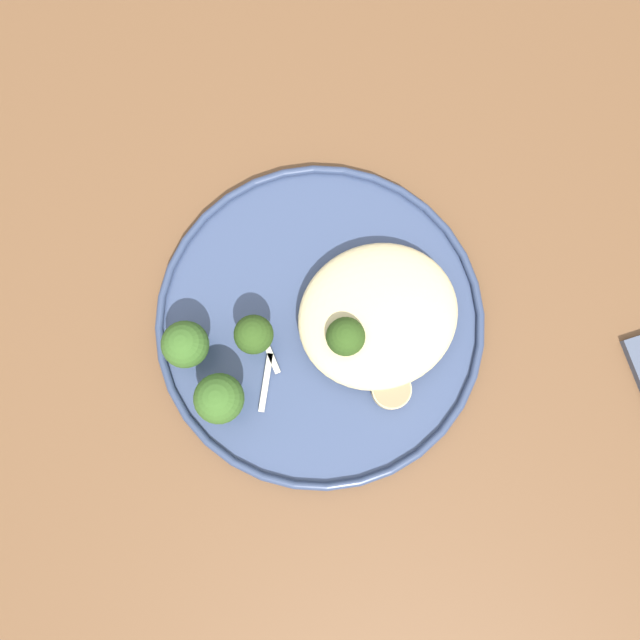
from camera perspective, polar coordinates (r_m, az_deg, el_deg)
The scene contains 15 objects.
ground at distance 1.31m, azimuth -1.77°, elevation -5.27°, with size 6.00×6.00×0.00m, color #665B51.
wooden_dining_table at distance 0.65m, azimuth -3.53°, elevation -0.77°, with size 1.40×1.00×0.74m.
dinner_plate at distance 0.56m, azimuth -0.00°, elevation -0.20°, with size 0.29×0.29×0.02m.
noodle_bed at distance 0.55m, azimuth 5.21°, elevation 0.41°, with size 0.14×0.13×0.03m.
seared_scallop_right_edge at distance 0.56m, azimuth 5.06°, elevation 0.70°, with size 0.03×0.03×0.01m.
seared_scallop_on_noodles at distance 0.56m, azimuth 4.42°, elevation 4.52°, with size 0.03×0.03×0.01m.
seared_scallop_large_seared at distance 0.56m, azimuth 8.54°, elevation -0.38°, with size 0.03×0.03×0.02m.
seared_scallop_center_golden at distance 0.55m, azimuth 2.21°, elevation -3.72°, with size 0.03×0.03×0.02m.
seared_scallop_half_hidden at distance 0.55m, azimuth 6.39°, elevation -6.21°, with size 0.03×0.03×0.01m.
broccoli_floret_right_tilted at distance 0.53m, azimuth -5.92°, elevation -1.35°, with size 0.03×0.03×0.05m.
broccoli_floret_small_sprig at distance 0.53m, azimuth -8.99°, elevation -6.96°, with size 0.04×0.04×0.06m.
broccoli_floret_tall_stalk at distance 0.53m, azimuth 2.30°, elevation -1.53°, with size 0.03×0.03×0.05m.
broccoli_floret_near_rim at distance 0.54m, azimuth -12.07°, elevation -1.83°, with size 0.04×0.04×0.05m.
onion_sliver_pale_crescent at distance 0.55m, azimuth -4.86°, elevation -5.59°, with size 0.05×0.01×0.00m, color silver.
onion_sliver_short_strip at distance 0.56m, azimuth -4.71°, elevation -2.48°, with size 0.05×0.01×0.00m, color silver.
Camera 1 is at (0.01, 0.11, 1.30)m, focal length 35.78 mm.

